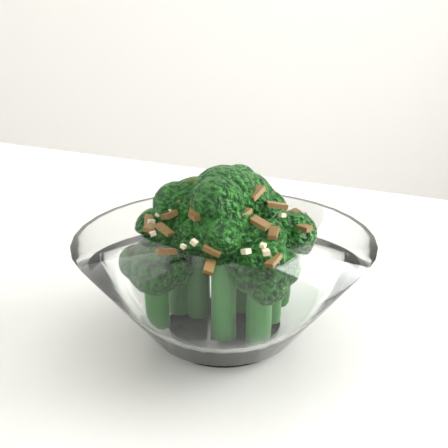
{
  "coord_description": "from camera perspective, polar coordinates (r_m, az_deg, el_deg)",
  "views": [
    {
      "loc": [
        0.19,
        -0.59,
        1.02
      ],
      "look_at": [
        0.19,
        -0.14,
        0.85
      ],
      "focal_mm": 50.0,
      "sensor_mm": 36.0,
      "label": 1
    }
  ],
  "objects": [
    {
      "name": "table",
      "position": [
        0.67,
        -11.71,
        -9.8
      ],
      "size": [
        1.43,
        1.23,
        0.75
      ],
      "color": "white",
      "rests_on": "ground"
    },
    {
      "name": "broccoli_dish",
      "position": [
        0.5,
        0.02,
        -4.45
      ],
      "size": [
        0.23,
        0.23,
        0.14
      ],
      "color": "white",
      "rests_on": "table"
    }
  ]
}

